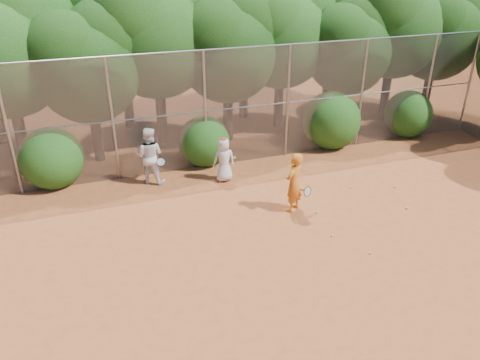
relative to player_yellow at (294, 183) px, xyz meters
name	(u,v)px	position (x,y,z in m)	size (l,w,h in m)	color
ground	(311,256)	(-0.53, -2.22, -0.89)	(80.00, 80.00, 0.00)	#984A22
fence_back	(230,107)	(-0.65, 3.78, 1.16)	(20.05, 0.09, 4.03)	gray
tree_1	(3,42)	(-7.47, 6.32, 3.27)	(4.64, 4.03, 6.35)	black
tree_2	(87,59)	(-4.98, 5.61, 2.69)	(3.99, 3.47, 5.47)	black
tree_3	(156,25)	(-2.46, 6.62, 3.50)	(4.89, 4.26, 6.70)	black
tree_4	(228,43)	(0.03, 6.02, 2.87)	(4.19, 3.64, 5.73)	black
tree_5	(282,28)	(2.53, 6.82, 3.16)	(4.51, 3.92, 6.17)	black
tree_6	(350,43)	(5.02, 5.81, 2.58)	(3.86, 3.36, 5.29)	black
tree_7	(397,17)	(7.53, 6.42, 3.39)	(4.77, 4.14, 6.53)	black
tree_8	(439,27)	(9.53, 6.12, 2.92)	(4.25, 3.70, 5.82)	black
tree_10	(120,12)	(-3.46, 8.82, 3.74)	(5.15, 4.48, 7.06)	black
tree_11	(245,20)	(1.53, 8.42, 3.27)	(4.64, 4.03, 6.35)	black
tree_12	(334,6)	(6.04, 9.02, 3.62)	(5.02, 4.37, 6.88)	black
bush_0	(51,155)	(-6.53, 4.08, 0.11)	(2.00, 2.00, 2.00)	#194812
bush_1	(204,139)	(-1.53, 4.08, 0.01)	(1.80, 1.80, 1.80)	#194812
bush_2	(332,118)	(3.47, 4.08, 0.21)	(2.20, 2.20, 2.20)	#194812
bush_3	(408,112)	(6.97, 4.08, 0.06)	(1.90, 1.90, 1.90)	#194812
player_yellow	(294,183)	(0.00, 0.00, 0.00)	(0.90, 0.74, 1.79)	orange
player_teen	(224,160)	(-1.29, 2.52, -0.15)	(0.73, 0.49, 1.49)	silver
player_white	(149,156)	(-3.58, 3.18, 0.04)	(1.13, 1.04, 1.87)	white
ball_0	(317,213)	(0.57, -0.42, -0.86)	(0.07, 0.07, 0.07)	#C7EF2B
ball_1	(395,187)	(3.69, 0.19, -0.86)	(0.07, 0.07, 0.07)	#C7EF2B
ball_2	(332,235)	(0.40, -1.63, -0.86)	(0.07, 0.07, 0.07)	#C7EF2B
ball_3	(407,208)	(3.20, -1.07, -0.86)	(0.07, 0.07, 0.07)	#C7EF2B
ball_4	(370,253)	(0.90, -2.64, -0.86)	(0.07, 0.07, 0.07)	#C7EF2B
ball_5	(351,188)	(2.33, 0.61, -0.86)	(0.07, 0.07, 0.07)	#C7EF2B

